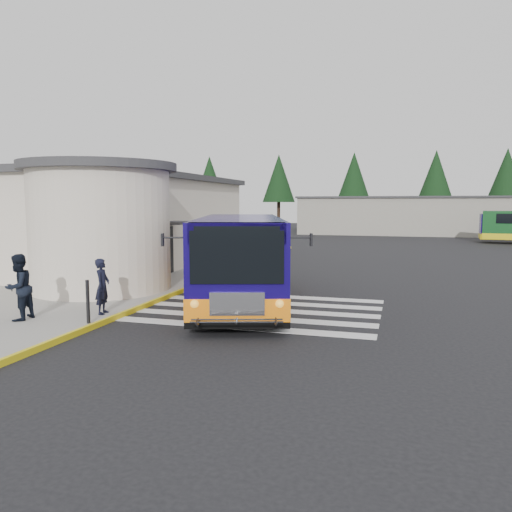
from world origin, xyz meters
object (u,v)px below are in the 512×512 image
(transit_bus, at_px, (240,262))
(pedestrian_b, at_px, (18,287))
(pedestrian_a, at_px, (102,286))
(bollard, at_px, (88,302))

(transit_bus, bearing_deg, pedestrian_b, -152.14)
(pedestrian_a, bearing_deg, pedestrian_b, 115.03)
(pedestrian_a, height_order, pedestrian_b, pedestrian_b)
(pedestrian_b, height_order, bollard, pedestrian_b)
(pedestrian_b, relative_size, bollard, 1.56)
(pedestrian_a, relative_size, pedestrian_b, 0.88)
(bollard, bearing_deg, pedestrian_b, -174.11)
(transit_bus, height_order, pedestrian_a, transit_bus)
(transit_bus, height_order, bollard, transit_bus)
(pedestrian_a, xyz_separation_m, bollard, (0.30, -1.17, -0.23))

